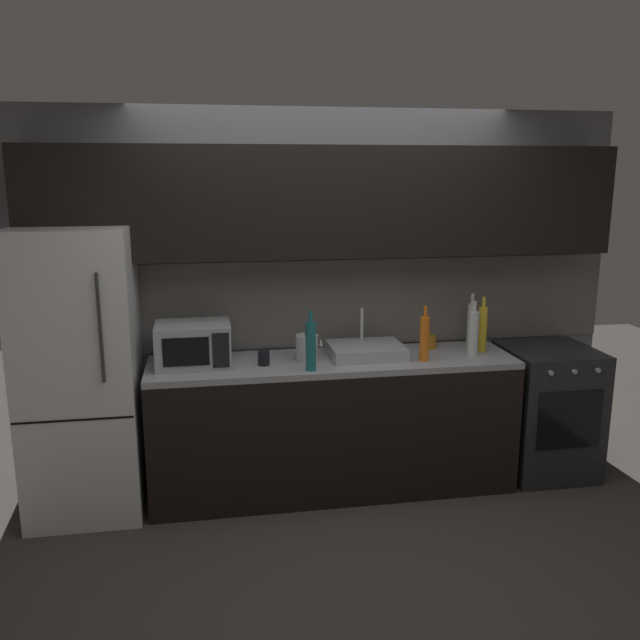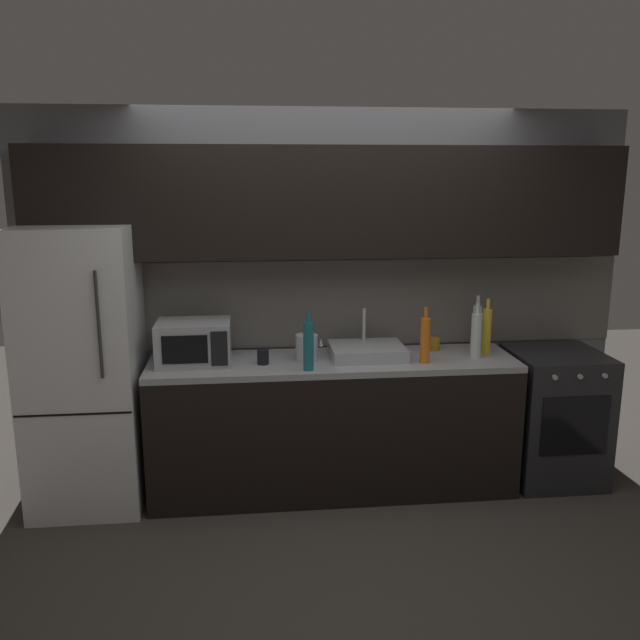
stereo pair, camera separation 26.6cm
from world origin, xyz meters
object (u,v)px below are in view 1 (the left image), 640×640
wine_bottle_yellow (482,328)px  mug_dark (264,358)px  refrigerator (81,373)px  wine_bottle_clear (473,332)px  wine_bottle_orange (424,338)px  wine_bottle_white (471,323)px  oven_range (546,411)px  mug_amber (431,342)px  wine_bottle_teal (311,346)px  microwave (193,344)px  kettle (307,348)px

wine_bottle_yellow → mug_dark: size_ratio=4.01×
refrigerator → wine_bottle_clear: size_ratio=4.87×
wine_bottle_orange → wine_bottle_yellow: 0.48m
wine_bottle_white → refrigerator: bearing=-175.8°
oven_range → wine_bottle_white: (-0.51, 0.19, 0.60)m
refrigerator → mug_amber: 2.29m
oven_range → wine_bottle_teal: wine_bottle_teal is taller
microwave → wine_bottle_white: (1.91, 0.17, 0.02)m
oven_range → kettle: (-1.70, -0.00, 0.54)m
oven_range → mug_amber: (-0.82, 0.15, 0.49)m
kettle → refrigerator: bearing=179.8°
kettle → wine_bottle_clear: bearing=-2.8°
kettle → wine_bottle_clear: 1.10m
wine_bottle_orange → mug_dark: (-1.02, 0.08, -0.10)m
microwave → kettle: bearing=-1.8°
wine_bottle_yellow → kettle: bearing=-178.9°
wine_bottle_white → mug_dark: bearing=-170.5°
wine_bottle_yellow → refrigerator: bearing=-179.6°
microwave → wine_bottle_clear: size_ratio=1.26×
wine_bottle_yellow → wine_bottle_teal: 1.23m
wine_bottle_white → wine_bottle_teal: bearing=-161.4°
mug_dark → kettle: bearing=10.3°
refrigerator → wine_bottle_orange: refrigerator is taller
wine_bottle_clear → mug_dark: bearing=179.9°
microwave → wine_bottle_white: wine_bottle_white is taller
refrigerator → wine_bottle_orange: (2.14, -0.13, 0.16)m
oven_range → microwave: bearing=179.5°
wine_bottle_yellow → wine_bottle_clear: bearing=-141.9°
wine_bottle_white → wine_bottle_orange: bearing=-144.2°
wine_bottle_yellow → mug_dark: wine_bottle_yellow is taller
microwave → wine_bottle_yellow: size_ratio=1.23×
refrigerator → wine_bottle_teal: size_ratio=4.80×
wine_bottle_orange → microwave: bearing=174.0°
oven_range → wine_bottle_white: 0.81m
microwave → mug_amber: 1.61m
wine_bottle_orange → mug_dark: 1.03m
wine_bottle_yellow → mug_dark: (-1.48, -0.08, -0.11)m
oven_range → wine_bottle_clear: 0.85m
microwave → wine_bottle_orange: size_ratio=1.28×
wine_bottle_yellow → wine_bottle_white: bearing=92.7°
refrigerator → wine_bottle_yellow: size_ratio=4.74×
microwave → wine_bottle_orange: wine_bottle_orange is taller
wine_bottle_yellow → wine_bottle_teal: wine_bottle_yellow is taller
wine_bottle_yellow → mug_amber: bearing=157.5°
refrigerator → wine_bottle_yellow: bearing=0.4°
wine_bottle_yellow → wine_bottle_white: size_ratio=1.02×
wine_bottle_white → wine_bottle_yellow: bearing=-87.3°
wine_bottle_white → wine_bottle_teal: wine_bottle_teal is taller
refrigerator → wine_bottle_teal: bearing=-8.8°
wine_bottle_teal → mug_amber: bearing=22.2°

